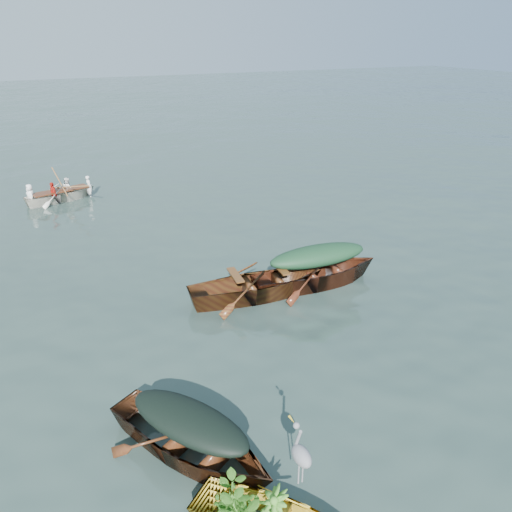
{
  "coord_description": "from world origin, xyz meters",
  "views": [
    {
      "loc": [
        -4.9,
        -7.96,
        6.13
      ],
      "look_at": [
        0.45,
        3.27,
        0.5
      ],
      "focal_mm": 35.0,
      "sensor_mm": 36.0,
      "label": 1
    }
  ],
  "objects_px": {
    "open_wooden_boat": "(258,297)",
    "rowed_boat": "(62,201)",
    "dark_covered_boat": "(192,455)",
    "green_tarp_boat": "(316,285)",
    "heron": "(301,465)"
  },
  "relations": [
    {
      "from": "open_wooden_boat",
      "to": "dark_covered_boat",
      "type": "bearing_deg",
      "value": 148.04
    },
    {
      "from": "open_wooden_boat",
      "to": "heron",
      "type": "xyz_separation_m",
      "value": [
        -2.17,
        -5.8,
        0.92
      ]
    },
    {
      "from": "green_tarp_boat",
      "to": "dark_covered_boat",
      "type": "bearing_deg",
      "value": 132.63
    },
    {
      "from": "open_wooden_boat",
      "to": "rowed_boat",
      "type": "xyz_separation_m",
      "value": [
        -3.6,
        10.35,
        0.0
      ]
    },
    {
      "from": "open_wooden_boat",
      "to": "rowed_boat",
      "type": "height_order",
      "value": "open_wooden_boat"
    },
    {
      "from": "open_wooden_boat",
      "to": "rowed_boat",
      "type": "relative_size",
      "value": 1.27
    },
    {
      "from": "rowed_boat",
      "to": "dark_covered_boat",
      "type": "bearing_deg",
      "value": 166.01
    },
    {
      "from": "dark_covered_boat",
      "to": "open_wooden_boat",
      "type": "bearing_deg",
      "value": 22.3
    },
    {
      "from": "heron",
      "to": "rowed_boat",
      "type": "bearing_deg",
      "value": 56.37
    },
    {
      "from": "green_tarp_boat",
      "to": "open_wooden_boat",
      "type": "bearing_deg",
      "value": 90.0
    },
    {
      "from": "dark_covered_boat",
      "to": "green_tarp_boat",
      "type": "relative_size",
      "value": 0.81
    },
    {
      "from": "dark_covered_boat",
      "to": "heron",
      "type": "height_order",
      "value": "heron"
    },
    {
      "from": "green_tarp_boat",
      "to": "heron",
      "type": "distance_m",
      "value": 6.96
    },
    {
      "from": "rowed_boat",
      "to": "heron",
      "type": "xyz_separation_m",
      "value": [
        1.44,
        -16.15,
        0.92
      ]
    },
    {
      "from": "dark_covered_boat",
      "to": "green_tarp_boat",
      "type": "xyz_separation_m",
      "value": [
        4.85,
        4.09,
        0.0
      ]
    }
  ]
}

